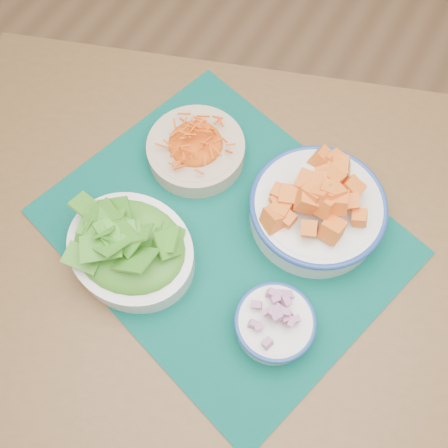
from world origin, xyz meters
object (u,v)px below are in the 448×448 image
carrot_bowl (196,147)px  table (261,278)px  lettuce_bowl (130,247)px  placemat (224,232)px  squash_bowl (319,204)px  onion_bowl (275,322)px

carrot_bowl → table: bearing=-30.6°
lettuce_bowl → table: bearing=36.0°
table → placemat: placemat is taller
table → carrot_bowl: size_ratio=7.00×
squash_bowl → lettuce_bowl: 0.32m
table → placemat: bearing=152.1°
carrot_bowl → onion_bowl: size_ratio=1.63×
placemat → lettuce_bowl: size_ratio=2.30×
placemat → onion_bowl: bearing=-19.3°
placemat → lettuce_bowl: lettuce_bowl is taller
placemat → lettuce_bowl: (-0.11, -0.12, 0.05)m
placemat → carrot_bowl: carrot_bowl is taller
squash_bowl → lettuce_bowl: (-0.24, -0.22, -0.01)m
placemat → carrot_bowl: (-0.12, 0.11, 0.03)m
carrot_bowl → lettuce_bowl: (0.01, -0.23, 0.01)m
placemat → onion_bowl: (0.15, -0.11, 0.03)m
table → placemat: (-0.09, 0.01, 0.09)m
placemat → carrot_bowl: bearing=154.2°
table → placemat: 0.13m
placemat → squash_bowl: 0.17m
carrot_bowl → squash_bowl: (0.25, -0.01, 0.02)m
placemat → table: bearing=7.6°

